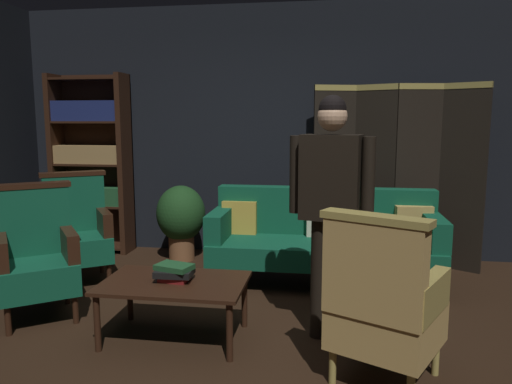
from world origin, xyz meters
name	(u,v)px	position (x,y,z in m)	size (l,w,h in m)	color
ground_plane	(238,345)	(0.00, 0.00, 0.00)	(10.00, 10.00, 0.00)	black
back_wall	(278,132)	(0.00, 2.45, 1.40)	(7.20, 0.10, 2.80)	black
folding_screen	(396,173)	(1.27, 2.14, 0.99)	(1.71, 0.40, 1.90)	black
bookshelf	(91,159)	(-2.15, 2.19, 1.08)	(0.90, 0.32, 2.05)	black
velvet_couch	(324,235)	(0.55, 1.45, 0.45)	(2.12, 0.78, 0.88)	black
coffee_table	(174,288)	(-0.46, 0.04, 0.37)	(1.00, 0.64, 0.42)	black
armchair_gilt_accent	(383,304)	(0.92, -0.37, 0.49)	(0.78, 0.78, 1.04)	tan
armchair_wing_left	(36,255)	(-1.66, 0.27, 0.49)	(0.81, 0.81, 1.04)	black
armchair_wing_right	(77,231)	(-1.77, 1.11, 0.49)	(0.80, 0.80, 1.04)	black
standing_figure	(331,196)	(0.61, 0.21, 1.03)	(0.58, 0.30, 1.70)	black
potted_plant	(181,217)	(-1.01, 1.97, 0.48)	(0.53, 0.53, 0.83)	brown
book_red_leather	(175,278)	(-0.46, 0.05, 0.44)	(0.20, 0.15, 0.04)	maroon
book_black_cloth	(174,272)	(-0.46, 0.05, 0.48)	(0.26, 0.19, 0.04)	black
book_green_cloth	(174,267)	(-0.46, 0.05, 0.52)	(0.25, 0.16, 0.04)	#1E4C28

